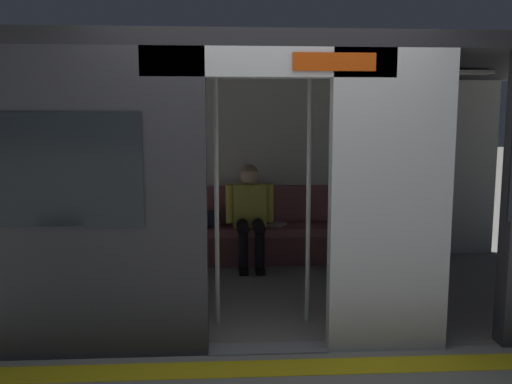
{
  "coord_description": "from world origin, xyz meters",
  "views": [
    {
      "loc": [
        0.31,
        3.65,
        1.65
      ],
      "look_at": [
        0.01,
        -1.32,
        0.98
      ],
      "focal_mm": 37.03,
      "sensor_mm": 36.0,
      "label": 1
    }
  ],
  "objects_px": {
    "person_seated": "(250,209)",
    "grab_pole_door": "(217,196)",
    "bench_seat": "(251,236)",
    "handbag": "(209,219)",
    "grab_pole_far": "(309,195)",
    "book": "(277,225)",
    "train_car": "(252,137)"
  },
  "relations": [
    {
      "from": "person_seated",
      "to": "grab_pole_door",
      "type": "xyz_separation_m",
      "value": [
        0.35,
        1.79,
        0.41
      ]
    },
    {
      "from": "person_seated",
      "to": "grab_pole_far",
      "type": "height_order",
      "value": "grab_pole_far"
    },
    {
      "from": "bench_seat",
      "to": "handbag",
      "type": "height_order",
      "value": "handbag"
    },
    {
      "from": "grab_pole_far",
      "to": "handbag",
      "type": "bearing_deg",
      "value": -65.46
    },
    {
      "from": "handbag",
      "to": "grab_pole_door",
      "type": "bearing_deg",
      "value": 93.67
    },
    {
      "from": "person_seated",
      "to": "grab_pole_door",
      "type": "bearing_deg",
      "value": 78.84
    },
    {
      "from": "train_car",
      "to": "bench_seat",
      "type": "xyz_separation_m",
      "value": [
        -0.05,
        -1.11,
        -1.17
      ]
    },
    {
      "from": "handbag",
      "to": "grab_pole_far",
      "type": "height_order",
      "value": "grab_pole_far"
    },
    {
      "from": "bench_seat",
      "to": "grab_pole_far",
      "type": "bearing_deg",
      "value": 101.54
    },
    {
      "from": "grab_pole_door",
      "to": "grab_pole_far",
      "type": "bearing_deg",
      "value": -178.17
    },
    {
      "from": "bench_seat",
      "to": "book",
      "type": "xyz_separation_m",
      "value": [
        -0.31,
        -0.07,
        0.11
      ]
    },
    {
      "from": "bench_seat",
      "to": "grab_pole_door",
      "type": "distance_m",
      "value": 2.01
    },
    {
      "from": "bench_seat",
      "to": "grab_pole_far",
      "type": "xyz_separation_m",
      "value": [
        -0.37,
        1.82,
        0.73
      ]
    },
    {
      "from": "book",
      "to": "grab_pole_far",
      "type": "xyz_separation_m",
      "value": [
        -0.06,
        1.88,
        0.62
      ]
    },
    {
      "from": "bench_seat",
      "to": "book",
      "type": "bearing_deg",
      "value": -168.05
    },
    {
      "from": "train_car",
      "to": "bench_seat",
      "type": "distance_m",
      "value": 1.61
    },
    {
      "from": "grab_pole_far",
      "to": "book",
      "type": "bearing_deg",
      "value": -88.09
    },
    {
      "from": "person_seated",
      "to": "book",
      "type": "bearing_deg",
      "value": -160.04
    },
    {
      "from": "person_seated",
      "to": "grab_pole_far",
      "type": "distance_m",
      "value": 1.85
    },
    {
      "from": "bench_seat",
      "to": "book",
      "type": "relative_size",
      "value": 12.37
    },
    {
      "from": "train_car",
      "to": "person_seated",
      "type": "xyz_separation_m",
      "value": [
        -0.03,
        -1.05,
        -0.85
      ]
    },
    {
      "from": "handbag",
      "to": "grab_pole_door",
      "type": "xyz_separation_m",
      "value": [
        -0.12,
        1.92,
        0.54
      ]
    },
    {
      "from": "grab_pole_door",
      "to": "grab_pole_far",
      "type": "relative_size",
      "value": 1.0
    },
    {
      "from": "grab_pole_door",
      "to": "bench_seat",
      "type": "bearing_deg",
      "value": -101.4
    },
    {
      "from": "person_seated",
      "to": "handbag",
      "type": "bearing_deg",
      "value": -15.43
    },
    {
      "from": "grab_pole_far",
      "to": "person_seated",
      "type": "bearing_deg",
      "value": -77.55
    },
    {
      "from": "book",
      "to": "grab_pole_far",
      "type": "relative_size",
      "value": 0.1
    },
    {
      "from": "bench_seat",
      "to": "grab_pole_door",
      "type": "height_order",
      "value": "grab_pole_door"
    },
    {
      "from": "bench_seat",
      "to": "handbag",
      "type": "bearing_deg",
      "value": -8.96
    },
    {
      "from": "bench_seat",
      "to": "grab_pole_door",
      "type": "bearing_deg",
      "value": 78.6
    },
    {
      "from": "train_car",
      "to": "handbag",
      "type": "height_order",
      "value": "train_car"
    },
    {
      "from": "person_seated",
      "to": "book",
      "type": "relative_size",
      "value": 5.27
    }
  ]
}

